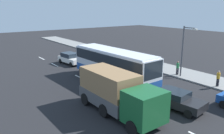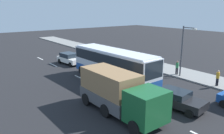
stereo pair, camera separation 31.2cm
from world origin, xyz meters
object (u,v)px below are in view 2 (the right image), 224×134
cargo_truck (119,92)px  car_black_sedan (177,99)px  pedestrian_near_curb (177,67)px  pedestrian_at_crossing (218,77)px  car_white_minivan (70,58)px  coach_bus (113,62)px  street_lamp (183,47)px

cargo_truck → car_black_sedan: (2.08, 4.18, -0.89)m
pedestrian_near_curb → pedestrian_at_crossing: (4.91, -0.16, 0.00)m
car_black_sedan → car_white_minivan: bearing=173.3°
coach_bus → pedestrian_near_curb: coach_bus is taller
car_white_minivan → pedestrian_near_curb: (12.59, 7.27, 0.25)m
car_white_minivan → street_lamp: bearing=22.3°
street_lamp → pedestrian_at_crossing: bearing=0.1°
coach_bus → street_lamp: bearing=62.3°
pedestrian_at_crossing → street_lamp: bearing=-160.9°
cargo_truck → car_black_sedan: 4.76m
car_white_minivan → pedestrian_near_curb: bearing=24.3°
car_black_sedan → street_lamp: (-4.72, 7.02, 2.66)m
pedestrian_near_curb → pedestrian_at_crossing: 4.91m
car_white_minivan → pedestrian_near_curb: 14.54m
pedestrian_at_crossing → street_lamp: street_lamp is taller
cargo_truck → pedestrian_at_crossing: 11.33m
cargo_truck → pedestrian_near_curb: (-3.40, 11.37, -0.59)m
cargo_truck → street_lamp: 11.65m
pedestrian_near_curb → street_lamp: street_lamp is taller
pedestrian_at_crossing → cargo_truck: bearing=-78.6°
cargo_truck → car_black_sedan: cargo_truck is taller
coach_bus → cargo_truck: size_ratio=1.47×
coach_bus → cargo_truck: bearing=-37.1°
car_white_minivan → street_lamp: (13.35, 7.11, 2.61)m
pedestrian_near_curb → cargo_truck: bearing=176.1°
pedestrian_near_curb → street_lamp: bearing=-122.6°
car_white_minivan → street_lamp: size_ratio=0.77×
coach_bus → car_black_sedan: bearing=-2.1°
coach_bus → cargo_truck: coach_bus is taller
coach_bus → street_lamp: street_lamp is taller
car_black_sedan → coach_bus: bearing=173.3°
car_black_sedan → street_lamp: street_lamp is taller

